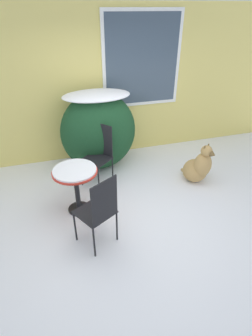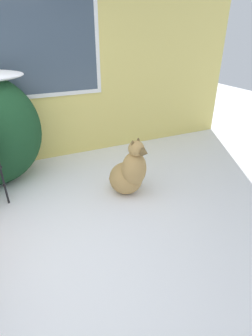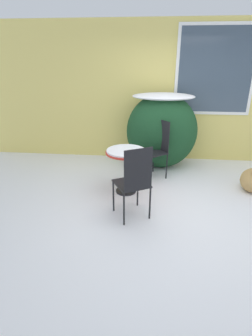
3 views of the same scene
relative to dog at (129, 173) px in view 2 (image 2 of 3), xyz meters
name	(u,v)px [view 2 (image 2 of 3)]	position (x,y,z in m)	size (l,w,h in m)	color
ground_plane	(28,262)	(-1.33, -0.66, -0.29)	(16.00, 16.00, 0.00)	white
dog	(129,173)	(0.00, 0.00, 0.00)	(0.57, 0.61, 0.77)	tan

